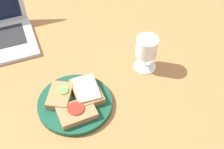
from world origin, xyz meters
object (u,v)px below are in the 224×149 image
object	(u,v)px
sandwich_with_cheese	(87,91)
sandwich_with_tomato	(77,112)
wine_glass	(147,49)
plate	(75,103)
sandwich_with_cucumber	(60,96)

from	to	relation	value
sandwich_with_cheese	sandwich_with_tomato	world-z (taller)	sandwich_with_cheese
sandwich_with_tomato	wine_glass	bearing A→B (deg)	22.93
sandwich_with_cheese	wine_glass	size ratio (longest dim) A/B	0.96
plate	sandwich_with_tomato	xyz separation A→B (cm)	(-0.69, -4.66, 1.85)
plate	sandwich_with_tomato	distance (cm)	5.06
sandwich_with_cheese	wine_glass	world-z (taller)	wine_glass
sandwich_with_cucumber	sandwich_with_tomato	size ratio (longest dim) A/B	1.05
sandwich_with_cheese	sandwich_with_cucumber	xyz separation A→B (cm)	(-8.07, 1.23, -0.14)
plate	wine_glass	world-z (taller)	wine_glass
wine_glass	sandwich_with_tomato	bearing A→B (deg)	-157.07
sandwich_with_cucumber	sandwich_with_tomato	distance (cm)	8.19
sandwich_with_cucumber	sandwich_with_cheese	bearing A→B (deg)	-8.65
wine_glass	sandwich_with_cucumber	bearing A→B (deg)	-172.56
sandwich_with_tomato	sandwich_with_cucumber	bearing A→B (deg)	111.21
sandwich_with_cucumber	sandwich_with_tomato	world-z (taller)	sandwich_with_cucumber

